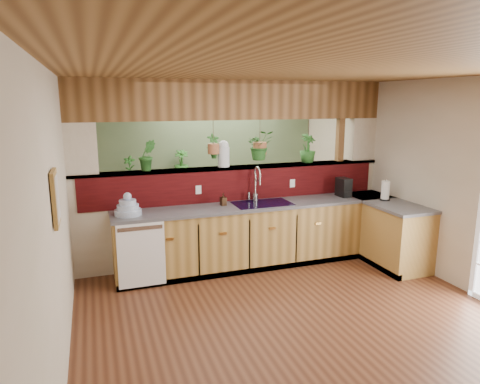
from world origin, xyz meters
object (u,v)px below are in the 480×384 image
object	(u,v)px
faucet	(256,182)
paper_towel	(385,191)
coffee_maker	(344,188)
soap_dispenser	(223,199)
glass_jar	(224,154)
shelving_console	(163,201)
dish_stack	(128,208)

from	to	relation	value
faucet	paper_towel	bearing A→B (deg)	-17.06
coffee_maker	faucet	bearing A→B (deg)	173.13
soap_dispenser	paper_towel	distance (m)	2.36
coffee_maker	glass_jar	size ratio (longest dim) A/B	0.75
faucet	glass_jar	xyz separation A→B (m)	(-0.41, 0.22, 0.40)
soap_dispenser	glass_jar	bearing A→B (deg)	71.32
faucet	shelving_console	distance (m)	2.44
dish_stack	soap_dispenser	size ratio (longest dim) A/B	1.97
dish_stack	paper_towel	size ratio (longest dim) A/B	1.11
glass_jar	shelving_console	bearing A→B (deg)	107.18
coffee_maker	paper_towel	world-z (taller)	paper_towel
soap_dispenser	coffee_maker	size ratio (longest dim) A/B	0.60
coffee_maker	glass_jar	bearing A→B (deg)	167.42
coffee_maker	paper_towel	bearing A→B (deg)	-44.91
faucet	dish_stack	distance (m)	1.82
paper_towel	glass_jar	world-z (taller)	glass_jar
coffee_maker	paper_towel	size ratio (longest dim) A/B	0.93
paper_towel	soap_dispenser	bearing A→B (deg)	168.52
faucet	paper_towel	distance (m)	1.88
coffee_maker	glass_jar	xyz separation A→B (m)	(-1.78, 0.36, 0.55)
glass_jar	shelving_console	size ratio (longest dim) A/B	0.27
coffee_maker	dish_stack	bearing A→B (deg)	179.58
faucet	coffee_maker	world-z (taller)	faucet
dish_stack	paper_towel	distance (m)	3.62
dish_stack	shelving_console	world-z (taller)	dish_stack
paper_towel	glass_jar	size ratio (longest dim) A/B	0.80
coffee_maker	shelving_console	distance (m)	3.32
coffee_maker	glass_jar	distance (m)	1.90
paper_towel	shelving_console	world-z (taller)	paper_towel
faucet	soap_dispenser	xyz separation A→B (m)	(-0.52, -0.08, -0.19)
glass_jar	paper_towel	bearing A→B (deg)	-19.32
dish_stack	coffee_maker	world-z (taller)	dish_stack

